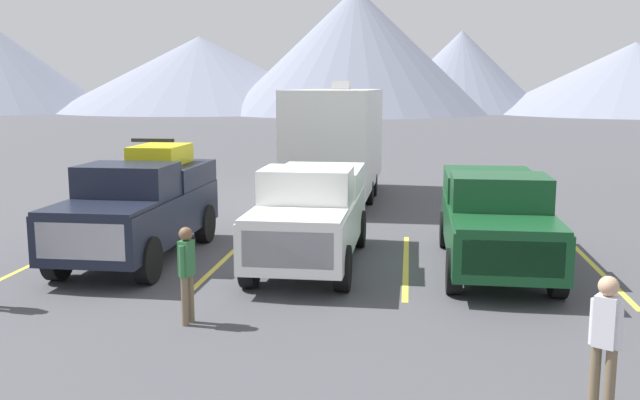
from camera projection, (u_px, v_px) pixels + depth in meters
ground_plane at (314, 261)px, 15.44m from camera, size 240.00×240.00×0.00m
pickup_truck_a at (141, 204)px, 15.64m from camera, size 2.19×5.51×2.60m
pickup_truck_b at (311, 212)px, 15.08m from camera, size 2.11×5.46×2.14m
pickup_truck_c at (495, 217)px, 14.77m from camera, size 2.18×5.67×2.05m
lot_stripe_a at (56, 253)px, 16.15m from camera, size 0.12×5.50×0.01m
lot_stripe_b at (226, 258)px, 15.66m from camera, size 0.12×5.50×0.01m
lot_stripe_c at (406, 264)px, 15.16m from camera, size 0.12×5.50×0.01m
lot_stripe_d at (598, 270)px, 14.67m from camera, size 0.12×5.50×0.01m
camper_trailer_a at (337, 137)px, 23.55m from camera, size 2.72×8.81×3.97m
person_b at (187, 269)px, 11.22m from camera, size 0.24×0.34×1.59m
person_c at (605, 337)px, 8.03m from camera, size 0.33×0.30×1.68m
mountain_ridge at (398, 66)px, 100.77m from camera, size 151.91×48.65×17.00m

